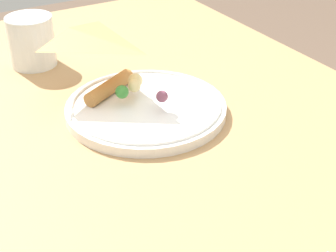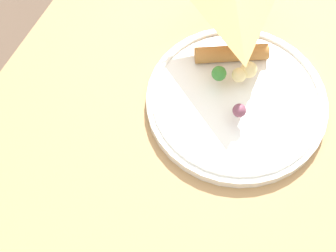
# 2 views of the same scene
# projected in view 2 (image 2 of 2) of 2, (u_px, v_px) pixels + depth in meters

# --- Properties ---
(dining_table) EXTENTS (1.27, 0.73, 0.77)m
(dining_table) POSITION_uv_depth(u_px,v_px,m) (222.00, 184.00, 0.81)
(dining_table) COLOR #A87F51
(dining_table) RESTS_ON ground_plane
(plate_pizza) EXTENTS (0.26, 0.26, 0.06)m
(plate_pizza) POSITION_uv_depth(u_px,v_px,m) (237.00, 99.00, 0.74)
(plate_pizza) COLOR white
(plate_pizza) RESTS_ON dining_table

